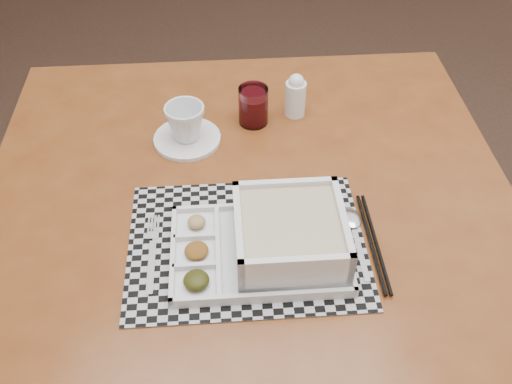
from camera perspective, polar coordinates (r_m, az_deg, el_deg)
The scene contains 11 objects.
floor at distance 2.44m, azimuth 17.39°, elevation 0.21°, with size 5.00×5.00×0.00m, color #2E1F17.
dining_table at distance 1.20m, azimuth -0.60°, elevation -3.98°, with size 1.13×1.13×0.81m.
placemat at distance 1.06m, azimuth -0.93°, elevation -5.24°, with size 0.44×0.33×0.00m, color #9F9FA7.
serving_tray at distance 1.02m, azimuth 2.52°, elevation -4.71°, with size 0.33×0.24×0.09m.
fork at distance 1.07m, azimuth -10.40°, elevation -5.81°, with size 0.03×0.19×0.00m.
spoon at distance 1.11m, azimuth 9.65°, elevation -3.10°, with size 0.04×0.18×0.01m.
chopsticks at distance 1.08m, azimuth 11.65°, elevation -4.92°, with size 0.03×0.24×0.01m.
saucer at distance 1.29m, azimuth -6.89°, elevation 5.30°, with size 0.15×0.15×0.01m, color silver.
cup at distance 1.26m, azimuth -7.06°, elevation 6.92°, with size 0.09×0.09×0.08m, color silver.
juice_glass at distance 1.31m, azimuth -0.27°, elevation 8.50°, with size 0.07×0.07×0.09m.
creamer_bottle at distance 1.34m, azimuth 3.97°, elevation 9.60°, with size 0.05×0.05×0.11m.
Camera 1 is at (-0.93, -1.57, 1.62)m, focal length 40.00 mm.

